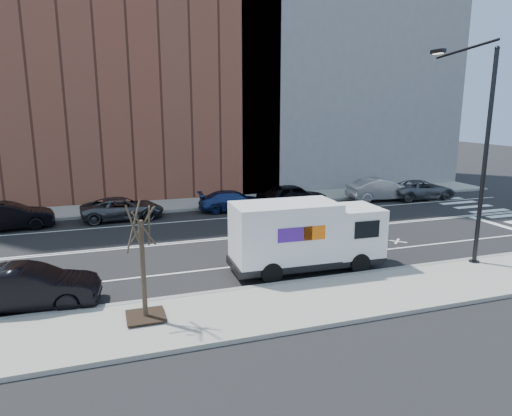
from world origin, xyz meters
TOP-DOWN VIEW (x-y plane):
  - ground at (0.00, 0.00)m, footprint 120.00×120.00m
  - sidewalk_near at (0.00, -8.80)m, footprint 44.00×3.60m
  - sidewalk_far at (0.00, 8.80)m, footprint 44.00×3.60m
  - curb_near at (0.00, -7.00)m, footprint 44.00×0.25m
  - curb_far at (0.00, 7.00)m, footprint 44.00×0.25m
  - crosswalk at (16.00, 0.00)m, footprint 3.00×14.00m
  - road_markings at (0.00, 0.00)m, footprint 40.00×8.60m
  - bldg_brick at (-8.00, 15.60)m, footprint 26.00×10.00m
  - bldg_concrete at (12.00, 15.60)m, footprint 20.00×10.00m
  - streetlight at (7.00, -6.91)m, footprint 0.44×4.02m
  - street_tree at (-7.00, -8.40)m, footprint 1.20×1.20m
  - fedex_van at (-0.19, -5.60)m, footprint 6.47×2.43m
  - far_parked_b at (-13.15, 5.49)m, footprint 4.85×2.18m
  - far_parked_c at (-7.03, 6.02)m, footprint 5.01×2.52m
  - far_parked_d at (-0.00, 6.09)m, footprint 4.78×2.33m
  - far_parked_e at (3.99, 5.69)m, footprint 5.09×2.53m
  - far_parked_f at (11.20, 6.02)m, footprint 5.11×2.17m
  - far_parked_g at (14.40, 5.58)m, footprint 5.17×2.64m
  - driving_sedan at (3.19, -1.81)m, footprint 4.81×1.86m
  - near_parked_rear_a at (-10.61, -6.09)m, footprint 4.68×2.05m

SIDE VIEW (x-z plane):
  - ground at x=0.00m, z-range 0.00..0.00m
  - crosswalk at x=16.00m, z-range 0.00..0.01m
  - road_markings at x=0.00m, z-range 0.00..0.01m
  - sidewalk_near at x=0.00m, z-range 0.00..0.15m
  - sidewalk_far at x=0.00m, z-range 0.00..0.15m
  - curb_near at x=0.00m, z-range 0.00..0.17m
  - curb_far at x=0.00m, z-range 0.00..0.17m
  - far_parked_d at x=0.00m, z-range 0.00..1.34m
  - far_parked_c at x=-7.03m, z-range 0.00..1.36m
  - far_parked_g at x=14.40m, z-range 0.00..1.40m
  - near_parked_rear_a at x=-10.61m, z-range 0.00..1.50m
  - far_parked_b at x=-13.15m, z-range 0.00..1.55m
  - driving_sedan at x=3.19m, z-range 0.00..1.56m
  - far_parked_f at x=11.20m, z-range 0.00..1.64m
  - far_parked_e at x=3.99m, z-range 0.00..1.67m
  - street_tree at x=-7.00m, z-range -0.42..3.33m
  - fedex_van at x=-0.19m, z-range 0.07..3.00m
  - streetlight at x=7.00m, z-range 0.41..9.75m
  - bldg_brick at x=-8.00m, z-range 0.00..22.00m
  - bldg_concrete at x=12.00m, z-range 0.00..26.00m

